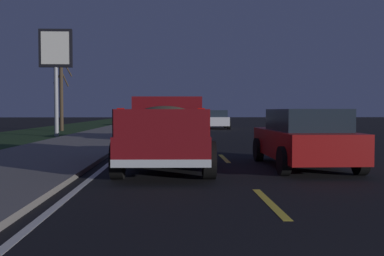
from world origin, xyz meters
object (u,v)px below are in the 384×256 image
(sedan_black, at_px, (173,125))
(sedan_silver, at_px, (173,118))
(gas_price_sign, at_px, (56,57))
(sedan_white, at_px, (216,119))
(pickup_truck, at_px, (167,131))
(sedan_red, at_px, (304,138))
(bare_tree_far, at_px, (62,96))

(sedan_black, relative_size, sedan_silver, 1.00)
(gas_price_sign, bearing_deg, sedan_black, -121.91)
(sedan_white, xyz_separation_m, sedan_silver, (5.96, 3.65, 0.00))
(sedan_white, bearing_deg, sedan_black, 166.72)
(pickup_truck, height_order, sedan_red, pickup_truck)
(sedan_white, bearing_deg, gas_price_sign, 135.83)
(pickup_truck, height_order, sedan_silver, pickup_truck)
(sedan_black, bearing_deg, bare_tree_far, 36.13)
(pickup_truck, height_order, gas_price_sign, gas_price_sign)
(sedan_black, distance_m, sedan_white, 15.32)
(sedan_black, distance_m, gas_price_sign, 8.92)
(sedan_silver, bearing_deg, sedan_black, -179.65)
(sedan_silver, bearing_deg, sedan_red, -173.42)
(sedan_black, xyz_separation_m, sedan_silver, (20.87, 0.13, 0.00))
(sedan_red, xyz_separation_m, bare_tree_far, (21.71, 11.81, 1.82))
(pickup_truck, bearing_deg, sedan_red, -90.27)
(sedan_black, relative_size, gas_price_sign, 0.71)
(sedan_silver, distance_m, gas_price_sign, 18.32)
(sedan_white, bearing_deg, sedan_silver, 31.48)
(sedan_white, distance_m, sedan_red, 25.20)
(sedan_black, relative_size, sedan_red, 1.00)
(sedan_black, height_order, sedan_white, same)
(sedan_red, xyz_separation_m, sedan_silver, (31.16, 3.60, 0.00))
(sedan_white, relative_size, sedan_red, 1.00)
(pickup_truck, distance_m, sedan_black, 10.27)
(sedan_white, height_order, sedan_red, same)
(pickup_truck, bearing_deg, bare_tree_far, 20.71)
(sedan_black, relative_size, sedan_white, 1.00)
(sedan_white, bearing_deg, bare_tree_far, 106.39)
(pickup_truck, xyz_separation_m, gas_price_sign, (14.52, 6.69, 3.65))
(sedan_red, relative_size, bare_tree_far, 0.80)
(pickup_truck, xyz_separation_m, bare_tree_far, (21.69, 8.20, 1.62))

